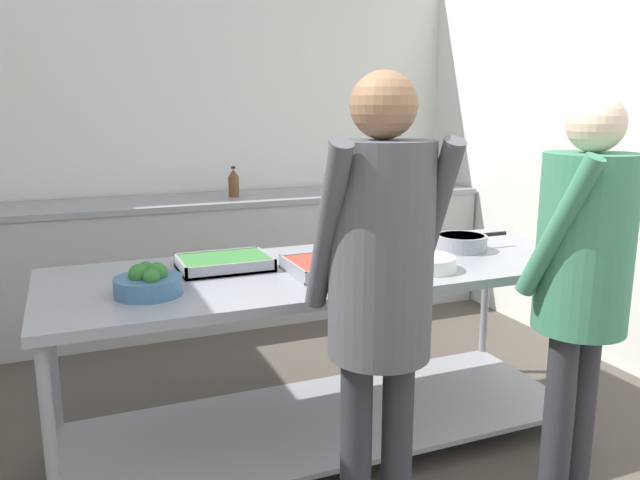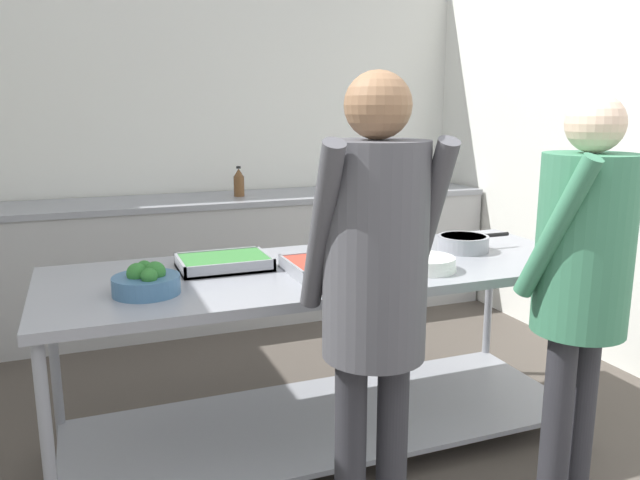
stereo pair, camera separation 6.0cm
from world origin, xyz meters
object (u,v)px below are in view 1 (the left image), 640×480
at_px(serving_tray_vegetables, 224,263).
at_px(plate_stack, 425,263).
at_px(guest_serving_right, 583,262).
at_px(water_bottle, 234,183).
at_px(serving_tray_roast, 336,266).
at_px(sauce_pan, 462,242).
at_px(guest_serving_left, 380,273).
at_px(broccoli_bowl, 148,283).

distance_m(serving_tray_vegetables, plate_stack, 0.88).
xyz_separation_m(guest_serving_right, water_bottle, (-0.65, 2.67, 0.03)).
bearing_deg(serving_tray_roast, sauce_pan, 10.07).
xyz_separation_m(serving_tray_vegetables, guest_serving_right, (1.16, -0.89, 0.10)).
relative_size(sauce_pan, water_bottle, 1.78).
distance_m(plate_stack, sauce_pan, 0.45).
bearing_deg(plate_stack, sauce_pan, 34.88).
height_order(sauce_pan, guest_serving_left, guest_serving_left).
relative_size(guest_serving_right, water_bottle, 7.38).
bearing_deg(sauce_pan, serving_tray_vegetables, 175.44).
bearing_deg(serving_tray_roast, broccoli_bowl, -176.48).
bearing_deg(plate_stack, serving_tray_roast, 161.67).
bearing_deg(serving_tray_vegetables, guest_serving_left, -71.70).
distance_m(plate_stack, guest_serving_left, 0.76).
height_order(serving_tray_vegetables, water_bottle, water_bottle).
distance_m(serving_tray_roast, sauce_pan, 0.75).
distance_m(sauce_pan, guest_serving_left, 1.20).
relative_size(plate_stack, guest_serving_right, 0.17).
height_order(guest_serving_left, water_bottle, guest_serving_left).
height_order(plate_stack, water_bottle, water_bottle).
height_order(serving_tray_vegetables, guest_serving_left, guest_serving_left).
distance_m(broccoli_bowl, serving_tray_vegetables, 0.45).
relative_size(broccoli_bowl, sauce_pan, 0.66).
relative_size(serving_tray_vegetables, sauce_pan, 1.01).
xyz_separation_m(broccoli_bowl, plate_stack, (1.17, -0.07, -0.02)).
distance_m(broccoli_bowl, sauce_pan, 1.54).
bearing_deg(guest_serving_left, water_bottle, 85.44).
relative_size(plate_stack, guest_serving_left, 0.16).
height_order(serving_tray_vegetables, serving_tray_roast, same).
relative_size(broccoli_bowl, serving_tray_vegetables, 0.65).
relative_size(sauce_pan, guest_serving_right, 0.24).
height_order(serving_tray_roast, sauce_pan, sauce_pan).
bearing_deg(water_bottle, serving_tray_vegetables, -105.99).
relative_size(plate_stack, sauce_pan, 0.69).
height_order(serving_tray_roast, guest_serving_left, guest_serving_left).
height_order(sauce_pan, water_bottle, water_bottle).
distance_m(serving_tray_vegetables, water_bottle, 1.85).
xyz_separation_m(serving_tray_vegetables, guest_serving_left, (0.30, -0.90, 0.15)).
bearing_deg(water_bottle, guest_serving_right, -76.30).
height_order(serving_tray_roast, water_bottle, water_bottle).
distance_m(serving_tray_vegetables, serving_tray_roast, 0.49).
bearing_deg(serving_tray_vegetables, water_bottle, 74.01).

